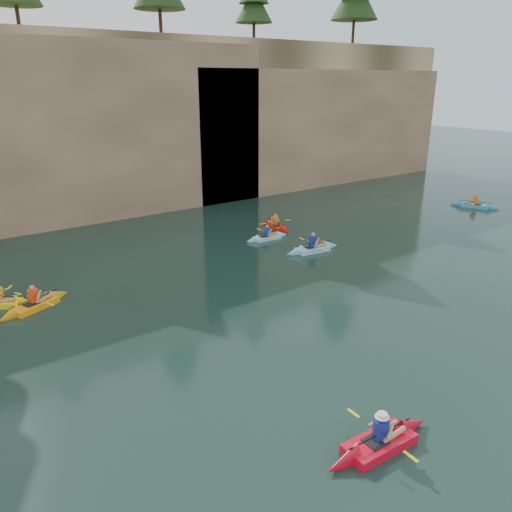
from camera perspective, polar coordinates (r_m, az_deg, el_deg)
ground at (r=15.39m, az=5.19°, el=-15.06°), size 160.00×160.00×0.00m
cliff at (r=40.43m, az=-24.38°, el=14.06°), size 70.00×16.00×12.00m
cliff_slab_center at (r=33.84m, az=-18.14°, el=13.53°), size 24.00×2.40×11.40m
cliff_slab_east at (r=44.37m, az=8.01°, el=14.49°), size 26.00×2.40×9.84m
sea_cave_center at (r=32.50m, az=-27.05°, el=4.76°), size 3.50×1.00×3.20m
sea_cave_east at (r=36.99m, az=-5.30°, el=9.42°), size 5.00×1.00×4.50m
main_kayaker at (r=13.64m, az=13.92°, el=-19.98°), size 3.45×2.33×1.27m
kayaker_orange at (r=22.05m, az=-23.97°, el=-5.10°), size 3.28×2.26×1.24m
kayaker_ltblue_near at (r=26.84m, az=6.48°, el=0.84°), size 3.35×2.53×1.30m
kayaker_red_far at (r=30.97m, az=2.22°, el=3.47°), size 2.21×3.10×1.11m
kayaker_yellow at (r=22.90m, az=-27.21°, el=-4.72°), size 2.79×2.24×1.19m
kayaker_ltblue_mid at (r=28.73m, az=1.26°, el=2.18°), size 2.83×2.12×1.06m
kayaker_blue_east at (r=39.31m, az=23.71°, el=5.32°), size 2.20×3.39×1.20m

